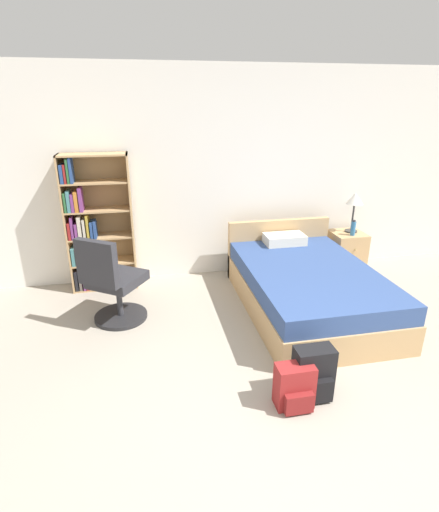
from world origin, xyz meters
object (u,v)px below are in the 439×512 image
Objects in this scene: office_chair at (112,284)px; bed at (306,286)px; nightstand at (346,251)px; backpack_black at (314,374)px; water_bottle at (353,228)px; backpack_red at (295,387)px; table_lamp at (355,201)px; bookshelf at (92,225)px.

bed is at bearing -2.04° from office_chair.
nightstand is (0.95, 0.88, 0.01)m from bed.
nightstand is 2.71m from backpack_black.
office_chair is at bearing -167.01° from water_bottle.
bed reaches higher than backpack_black.
backpack_black is 1.20× the size of backpack_red.
table_lamp reaches higher than water_bottle.
table_lamp is 0.36m from water_bottle.
bookshelf is 1.69× the size of office_chair.
bookshelf is 1.03m from office_chair.
office_chair is (-2.08, 0.07, 0.18)m from bed.
backpack_red is (-1.71, -2.39, -0.79)m from table_lamp.
backpack_black is at bearing -123.49° from table_lamp.
backpack_black is at bearing -122.88° from nightstand.
water_bottle is 2.83m from backpack_red.
bookshelf is 0.78× the size of bed.
table_lamp is at bearing 15.24° from office_chair.
table_lamp is 2.87m from backpack_black.
bed reaches higher than water_bottle.
table_lamp reaches higher than office_chair.
table_lamp is (1.01, 0.92, 0.70)m from bed.
water_bottle is (0.95, 0.77, 0.37)m from bed.
bookshelf is 3.86× the size of backpack_black.
backpack_red is (-0.70, -1.47, -0.09)m from bed.
bed is at bearing -137.22° from nightstand.
water_bottle is at bearing 55.83° from backpack_black.
water_bottle is (-0.06, -0.14, -0.32)m from table_lamp.
backpack_black is at bearing -124.17° from water_bottle.
office_chair is 4.70× the size of water_bottle.
office_chair is at bearing -164.76° from table_lamp.
table_lamp reaches higher than backpack_black.
office_chair is at bearing -75.35° from bookshelf.
water_bottle reaches higher than nightstand.
backpack_black is at bearing -52.98° from bookshelf.
backpack_red is (-1.65, -2.35, -0.10)m from nightstand.
bookshelf reaches higher than backpack_red.
backpack_red is at bearing -115.44° from bed.
bed is 3.91× the size of nightstand.
nightstand reaches higher than backpack_black.
backpack_red is (1.62, -2.47, -0.64)m from bookshelf.
nightstand is (3.03, 0.81, -0.17)m from office_chair.
bed is 10.21× the size of water_bottle.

